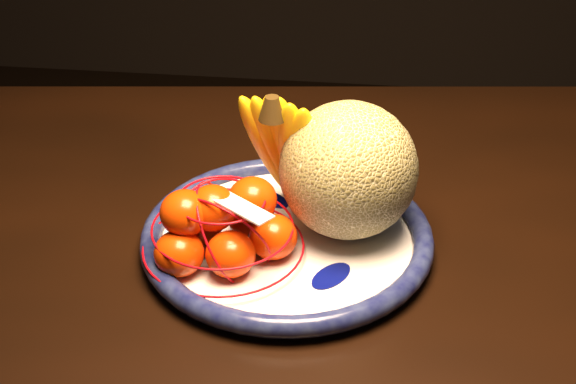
# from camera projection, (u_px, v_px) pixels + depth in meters

# --- Properties ---
(dining_table) EXTENTS (1.70, 1.14, 0.80)m
(dining_table) POSITION_uv_depth(u_px,v_px,m) (255.00, 321.00, 0.95)
(dining_table) COLOR black
(dining_table) RESTS_ON ground
(fruit_bowl) EXTENTS (0.34, 0.34, 0.03)m
(fruit_bowl) POSITION_uv_depth(u_px,v_px,m) (287.00, 238.00, 0.93)
(fruit_bowl) COLOR white
(fruit_bowl) RESTS_ON dining_table
(cantaloupe) EXTENTS (0.16, 0.16, 0.16)m
(cantaloupe) POSITION_uv_depth(u_px,v_px,m) (348.00, 170.00, 0.90)
(cantaloupe) COLOR olive
(cantaloupe) RESTS_ON fruit_bowl
(banana_bunch) EXTENTS (0.12, 0.12, 0.18)m
(banana_bunch) POSITION_uv_depth(u_px,v_px,m) (285.00, 145.00, 0.93)
(banana_bunch) COLOR yellow
(banana_bunch) RESTS_ON fruit_bowl
(mandarin_bag) EXTENTS (0.22, 0.22, 0.11)m
(mandarin_bag) POSITION_uv_depth(u_px,v_px,m) (223.00, 227.00, 0.88)
(mandarin_bag) COLOR #FF3407
(mandarin_bag) RESTS_ON fruit_bowl
(price_tag) EXTENTS (0.08, 0.06, 0.01)m
(price_tag) POSITION_uv_depth(u_px,v_px,m) (240.00, 207.00, 0.84)
(price_tag) COLOR white
(price_tag) RESTS_ON mandarin_bag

